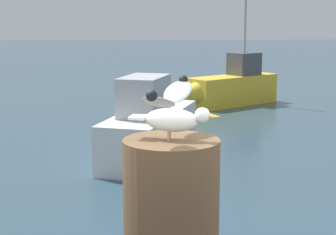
{
  "coord_description": "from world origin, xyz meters",
  "views": [
    {
      "loc": [
        -0.46,
        -2.88,
        2.89
      ],
      "look_at": [
        -0.31,
        -0.27,
        2.41
      ],
      "focal_mm": 61.07,
      "sensor_mm": 36.0,
      "label": 1
    }
  ],
  "objects_px": {
    "seagull": "(172,111)",
    "boat_white": "(155,126)",
    "boat_yellow": "(228,87)",
    "mooring_post": "(171,234)"
  },
  "relations": [
    {
      "from": "seagull",
      "to": "boat_white",
      "type": "height_order",
      "value": "seagull"
    },
    {
      "from": "seagull",
      "to": "boat_white",
      "type": "bearing_deg",
      "value": 88.57
    },
    {
      "from": "boat_white",
      "to": "boat_yellow",
      "type": "bearing_deg",
      "value": 67.78
    },
    {
      "from": "mooring_post",
      "to": "boat_white",
      "type": "height_order",
      "value": "mooring_post"
    },
    {
      "from": "mooring_post",
      "to": "boat_white",
      "type": "bearing_deg",
      "value": 88.54
    },
    {
      "from": "seagull",
      "to": "boat_yellow",
      "type": "bearing_deg",
      "value": 79.87
    },
    {
      "from": "seagull",
      "to": "boat_white",
      "type": "relative_size",
      "value": 0.13
    },
    {
      "from": "mooring_post",
      "to": "boat_yellow",
      "type": "distance_m",
      "value": 15.69
    },
    {
      "from": "seagull",
      "to": "boat_yellow",
      "type": "distance_m",
      "value": 15.75
    },
    {
      "from": "mooring_post",
      "to": "boat_white",
      "type": "distance_m",
      "value": 9.32
    }
  ]
}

